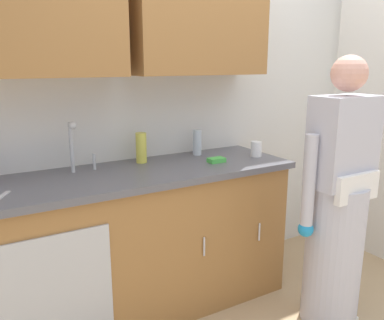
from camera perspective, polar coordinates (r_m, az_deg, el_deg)
kitchen_wall_with_uppers at (r=2.82m, az=-2.52°, el=11.60°), size 4.80×0.44×2.70m
counter_cabinet at (r=2.63m, az=-7.39°, el=-11.86°), size 1.90×0.62×0.90m
countertop at (r=2.46m, az=-7.67°, el=-1.91°), size 1.96×0.66×0.04m
sink at (r=2.37m, az=-14.74°, el=-2.72°), size 0.50×0.36×0.35m
person_at_sink at (r=2.55m, az=19.91°, el=-7.47°), size 0.55×0.34×1.62m
bottle_water_tall at (r=2.83m, az=0.73°, el=2.52°), size 0.06×0.06×0.18m
bottle_soap at (r=2.62m, az=-7.24°, el=1.74°), size 0.07×0.07×0.20m
cup_by_sink at (r=2.82m, az=9.12°, el=1.56°), size 0.08×0.08×0.11m
sponge at (r=2.63m, az=3.50°, el=-0.01°), size 0.11×0.07×0.03m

